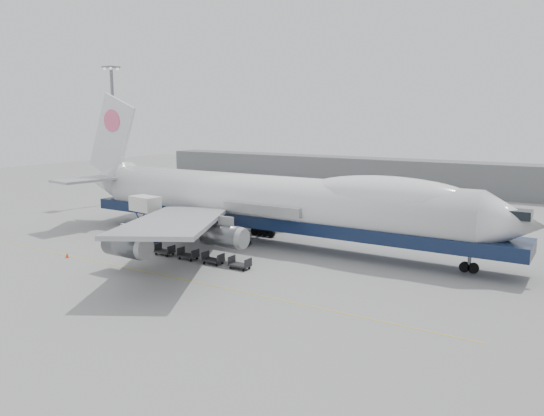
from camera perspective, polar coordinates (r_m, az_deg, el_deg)
The scene contains 13 objects.
ground at distance 59.92m, azimuth -6.44°, elevation -6.05°, with size 260.00×260.00×0.00m, color gray.
apron_line at distance 55.55m, azimuth -10.32°, elevation -7.42°, with size 60.00×0.15×0.01m, color gold.
hangar at distance 124.53m, azimuth 10.21°, elevation 3.71°, with size 110.00×8.00×7.00m, color slate.
floodlight_mast at distance 104.22m, azimuth -16.63°, elevation 8.25°, with size 2.40×2.40×25.43m.
airliner at distance 67.95m, azimuth 0.20°, elevation 0.75°, with size 67.00×55.30×19.98m.
catering_truck at distance 72.08m, azimuth -13.44°, elevation -0.78°, with size 4.69×3.54×5.97m.
traffic_cone at distance 66.72m, azimuth -21.18°, elevation -4.77°, with size 0.42×0.42×0.61m.
dolly_0 at distance 69.75m, azimuth -15.87°, elevation -3.66°, with size 2.30×1.35×1.30m.
dolly_1 at distance 67.12m, azimuth -13.76°, elevation -4.08°, with size 2.30×1.35×1.30m.
dolly_2 at distance 64.60m, azimuth -11.48°, elevation -4.54°, with size 2.30×1.35×1.30m.
dolly_3 at distance 62.19m, azimuth -9.01°, elevation -5.02°, with size 2.30×1.35×1.30m.
dolly_4 at distance 59.91m, azimuth -6.35°, elevation -5.53°, with size 2.30×1.35×1.30m.
dolly_5 at distance 57.78m, azimuth -3.48°, elevation -6.06°, with size 2.30×1.35×1.30m.
Camera 1 is at (36.09, -44.99, 16.25)m, focal length 35.00 mm.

